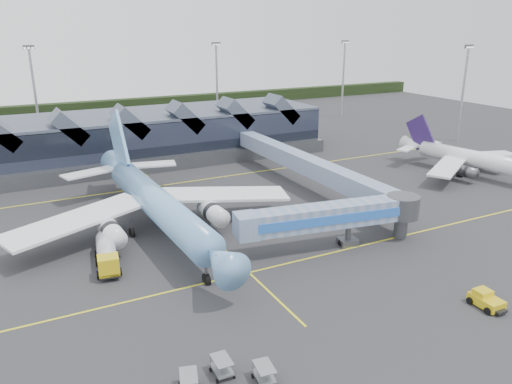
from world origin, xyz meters
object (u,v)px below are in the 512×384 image
regional_jet (469,158)px  fuel_truck (107,252)px  main_airliner (154,201)px  jet_bridge (342,216)px  pushback_tug (486,300)px

regional_jet → fuel_truck: size_ratio=3.26×
main_airliner → jet_bridge: main_airliner is taller
main_airliner → fuel_truck: (-8.01, -7.50, -2.60)m
main_airliner → jet_bridge: bearing=-40.8°
main_airliner → regional_jet: bearing=-2.4°
fuel_truck → pushback_tug: size_ratio=2.48×
jet_bridge → pushback_tug: 19.12m
fuel_truck → pushback_tug: fuel_truck is taller
regional_jet → jet_bridge: 43.06m
main_airliner → jet_bridge: size_ratio=1.85×
main_airliner → pushback_tug: size_ratio=12.39×
jet_bridge → fuel_truck: size_ratio=2.70×
fuel_truck → jet_bridge: bearing=-8.4°
fuel_truck → pushback_tug: (31.70, -26.24, -0.98)m
regional_jet → fuel_truck: 68.06m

